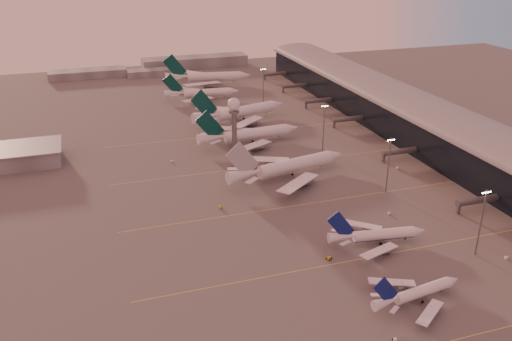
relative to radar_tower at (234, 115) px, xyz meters
name	(u,v)px	position (x,y,z in m)	size (l,w,h in m)	color
ground	(324,285)	(-5.00, -120.00, -20.95)	(700.00, 700.00, 0.00)	#504E4E
taxiway_markings	(333,199)	(25.00, -64.00, -20.94)	(180.00, 185.25, 0.02)	#E5CF50
terminal	(420,121)	(102.88, -9.91, -10.43)	(57.00, 362.00, 23.04)	black
radar_tower	(234,115)	(0.00, 0.00, 0.00)	(6.40, 6.40, 31.10)	#5B5D62
mast_a	(481,220)	(53.00, -120.00, -7.21)	(3.60, 0.56, 25.00)	#5B5D62
mast_b	(389,163)	(50.00, -65.00, -7.21)	(3.60, 0.56, 25.00)	#5B5D62
mast_c	(324,126)	(45.00, -10.00, -7.21)	(3.60, 0.56, 25.00)	#5B5D62
mast_d	(263,85)	(43.00, 80.00, -7.21)	(3.60, 0.56, 25.00)	#5B5D62
distant_horizon	(164,66)	(-2.38, 205.14, -17.06)	(165.00, 37.50, 9.00)	slate
narrowbody_near	(417,294)	(17.92, -136.72, -18.30)	(33.38, 26.47, 13.08)	white
narrowbody_mid	(377,236)	(23.75, -102.59, -17.98)	(37.47, 29.72, 14.68)	white
widebody_white	(288,169)	(15.33, -36.29, -17.10)	(62.35, 49.47, 22.19)	white
greentail_a	(250,137)	(12.08, 12.54, -17.18)	(58.84, 47.37, 21.37)	white
greentail_b	(240,114)	(18.68, 52.30, -16.82)	(63.01, 50.24, 23.39)	white
greentail_c	(202,94)	(7.67, 106.87, -17.60)	(52.11, 41.88, 18.95)	white
greentail_d	(208,79)	(21.75, 147.03, -16.73)	(65.31, 52.32, 23.88)	white
gsv_tug_near	(395,340)	(2.28, -150.38, -20.47)	(2.94, 3.72, 0.93)	silver
gsv_catering_a	(508,254)	(61.42, -125.88, -19.00)	(5.05, 2.93, 3.89)	silver
gsv_tug_mid	(329,258)	(2.84, -106.97, -20.42)	(3.80, 4.16, 1.02)	gold
gsv_truck_b	(390,212)	(40.50, -84.17, -19.91)	(5.18, 2.31, 2.03)	silver
gsv_truck_c	(221,205)	(-22.65, -57.46, -19.73)	(5.70, 5.63, 2.38)	gold
gsv_catering_b	(398,165)	(68.65, -44.48, -18.73)	(5.91, 4.09, 4.45)	silver
gsv_tug_far	(283,166)	(17.24, -25.14, -20.43)	(4.14, 3.81, 1.02)	silver
gsv_truck_d	(171,160)	(-33.08, -1.19, -19.85)	(2.66, 5.55, 2.15)	silver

